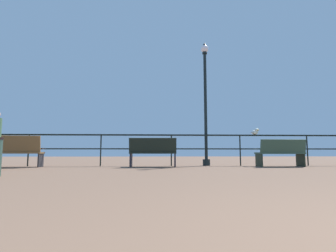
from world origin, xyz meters
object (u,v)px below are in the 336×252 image
at_px(bench_far_left, 11,150).
at_px(seagull_on_rail, 255,132).
at_px(bench_near_right, 281,152).
at_px(lamppost_center, 205,98).
at_px(bench_near_left, 153,151).

distance_m(bench_far_left, seagull_on_rail, 8.03).
relative_size(bench_near_right, seagull_on_rail, 3.35).
distance_m(bench_near_right, lamppost_center, 3.12).
xyz_separation_m(bench_far_left, bench_near_right, (8.56, 0.01, -0.05)).
height_order(bench_far_left, bench_near_left, bench_far_left).
distance_m(bench_near_right, seagull_on_rail, 1.11).
height_order(bench_near_right, lamppost_center, lamppost_center).
bearing_deg(seagull_on_rail, bench_near_right, -47.29).
distance_m(bench_far_left, bench_near_left, 4.40).
bearing_deg(lamppost_center, bench_near_right, -19.97).
bearing_deg(bench_near_right, bench_near_left, 179.96).
xyz_separation_m(bench_far_left, lamppost_center, (6.27, 0.84, 1.90)).
distance_m(bench_far_left, lamppost_center, 6.61).
bearing_deg(seagull_on_rail, bench_near_left, -170.11).
xyz_separation_m(bench_near_right, seagull_on_rail, (-0.58, 0.63, 0.70)).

